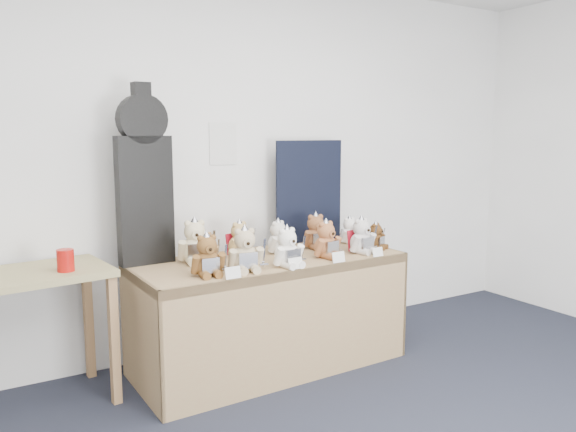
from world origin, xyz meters
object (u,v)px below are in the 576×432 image
teddy_back_centre_right (279,238)px  guitar_case (144,177)px  teddy_front_end (376,237)px  teddy_front_right (327,241)px  teddy_back_far_left (205,248)px  teddy_front_far_left (208,257)px  teddy_front_far_right (362,237)px  teddy_back_centre_left (240,240)px  side_table (19,296)px  teddy_front_left (245,252)px  teddy_back_left (195,243)px  teddy_front_centre (288,249)px  red_cup (65,260)px  teddy_back_right (316,233)px  display_table (275,284)px  teddy_back_end (350,231)px

teddy_back_centre_right → guitar_case: bearing=150.8°
teddy_front_end → teddy_back_centre_right: (-0.68, 0.23, 0.02)m
teddy_front_right → teddy_back_far_left: teddy_front_right is taller
guitar_case → teddy_front_far_left: guitar_case is taller
teddy_front_far_right → teddy_back_centre_left: (-0.77, 0.34, -0.00)m
side_table → teddy_front_left: bearing=-24.6°
teddy_back_left → teddy_front_centre: bearing=-31.0°
teddy_front_centre → red_cup: bearing=158.1°
teddy_front_far_right → teddy_back_left: (-1.10, 0.32, 0.02)m
guitar_case → teddy_back_right: guitar_case is taller
teddy_front_end → teddy_front_far_right: bearing=172.1°
teddy_front_end → teddy_back_left: (-1.28, 0.26, 0.04)m
display_table → teddy_front_far_right: (0.63, -0.11, 0.27)m
teddy_back_right → teddy_back_end: (0.33, 0.03, -0.02)m
teddy_front_right → teddy_front_far_right: size_ratio=1.00×
teddy_front_left → teddy_back_far_left: bearing=116.7°
teddy_front_end → side_table: bearing=146.4°
teddy_back_left → teddy_back_right: teddy_back_left is taller
red_cup → teddy_front_left: (0.97, -0.30, -0.00)m
teddy_front_end → teddy_back_centre_right: bearing=134.7°
guitar_case → teddy_back_left: size_ratio=3.58×
teddy_front_right → teddy_back_left: (-0.81, 0.31, 0.01)m
guitar_case → teddy_back_far_left: size_ratio=5.07×
teddy_back_end → teddy_front_end: bearing=-86.7°
teddy_front_centre → teddy_front_far_right: (0.64, 0.08, -0.00)m
teddy_back_far_left → teddy_back_centre_left: bearing=13.0°
teddy_back_centre_left → side_table: bearing=163.2°
teddy_front_far_left → teddy_front_right: size_ratio=0.99×
side_table → teddy_back_centre_left: bearing=-6.6°
teddy_front_centre → teddy_back_centre_left: (-0.12, 0.42, -0.00)m
teddy_back_right → teddy_back_centre_left: bearing=-177.4°
teddy_front_far_left → teddy_back_right: teddy_back_right is taller
teddy_front_left → teddy_front_end: teddy_front_left is taller
teddy_front_centre → teddy_back_right: teddy_back_right is taller
red_cup → teddy_front_centre: size_ratio=0.44×
teddy_front_left → teddy_back_centre_left: teddy_front_left is taller
teddy_back_left → teddy_front_far_left: bearing=-89.5°
teddy_front_far_left → red_cup: bearing=163.0°
side_table → red_cup: 0.32m
side_table → teddy_front_far_right: 2.17m
teddy_front_centre → teddy_back_centre_right: bearing=61.2°
red_cup → teddy_front_end: (2.08, -0.19, -0.03)m
teddy_front_far_right → teddy_front_end: 0.19m
teddy_front_centre → side_table: bearing=157.2°
red_cup → teddy_back_right: 1.71m
side_table → guitar_case: (0.76, 0.11, 0.62)m
teddy_back_end → teddy_front_far_left: bearing=-169.3°
teddy_back_left → teddy_back_end: (1.24, 0.00, -0.04)m
teddy_front_end → display_table: bearing=149.7°
teddy_front_end → teddy_back_end: (-0.04, 0.26, 0.00)m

